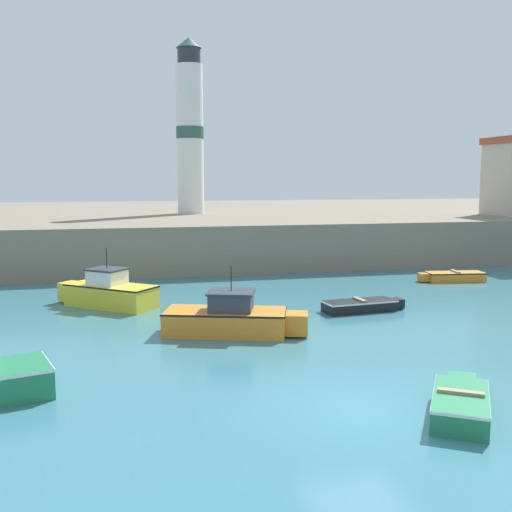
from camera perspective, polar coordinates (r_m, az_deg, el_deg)
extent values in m
plane|color=teal|center=(15.42, 9.72, -14.15)|extent=(200.00, 200.00, 0.00)
cube|color=gray|center=(54.19, -7.07, 2.91)|extent=(120.00, 40.00, 2.92)
cube|color=black|center=(26.01, 9.82, -4.70)|extent=(3.21, 1.42, 0.47)
cube|color=black|center=(26.91, 13.21, -4.38)|extent=(0.56, 0.66, 0.40)
cube|color=white|center=(25.97, 9.83, -4.28)|extent=(3.24, 1.44, 0.07)
cube|color=#997F5B|center=(25.95, 9.84, -4.11)|extent=(0.30, 0.96, 0.08)
cube|color=orange|center=(21.97, -2.93, -6.29)|extent=(4.71, 3.06, 0.88)
cube|color=orange|center=(21.78, 3.87, -6.42)|extent=(1.08, 1.19, 0.75)
cube|color=black|center=(21.88, -2.94, -5.27)|extent=(4.76, 3.09, 0.07)
cube|color=#333842|center=(21.78, -2.38, -4.37)|extent=(1.87, 1.76, 0.63)
cube|color=#2D333D|center=(21.71, -2.38, -3.45)|extent=(2.02, 1.88, 0.08)
cylinder|color=black|center=(21.62, -2.39, -2.17)|extent=(0.04, 0.04, 0.90)
cube|color=orange|center=(34.88, 18.44, -1.87)|extent=(3.24, 1.48, 0.51)
cube|color=orange|center=(34.16, 15.67, -1.96)|extent=(0.57, 0.67, 0.43)
cube|color=black|center=(34.84, 18.45, -1.53)|extent=(3.27, 1.49, 0.07)
cube|color=#997F5B|center=(34.83, 18.46, -1.40)|extent=(0.31, 0.96, 0.08)
cube|color=black|center=(35.60, 20.91, -1.72)|extent=(0.22, 0.22, 0.36)
cube|color=yellow|center=(27.21, -13.62, -3.70)|extent=(4.15, 3.85, 1.00)
cube|color=yellow|center=(28.79, -17.25, -3.22)|extent=(1.14, 1.16, 0.85)
cube|color=black|center=(27.12, -13.65, -2.75)|extent=(4.19, 3.88, 0.07)
cube|color=silver|center=(27.19, -14.00, -1.98)|extent=(1.87, 1.85, 0.63)
cube|color=#2D333D|center=(27.14, -14.02, -1.23)|extent=(2.02, 1.99, 0.08)
cylinder|color=black|center=(27.07, -14.05, -0.21)|extent=(0.04, 0.04, 0.90)
cube|color=#237A4C|center=(15.39, 18.90, -13.34)|extent=(2.49, 2.91, 0.58)
cube|color=#237A4C|center=(16.91, 18.99, -11.45)|extent=(0.88, 0.84, 0.49)
cube|color=white|center=(15.31, 18.94, -12.46)|extent=(2.51, 2.94, 0.07)
cube|color=#997F5B|center=(15.28, 18.95, -12.17)|extent=(1.00, 0.74, 0.08)
cylinder|color=silver|center=(47.24, -6.30, 10.91)|extent=(2.05, 2.05, 11.31)
cylinder|color=#2D5647|center=(47.28, -6.31, 11.59)|extent=(2.12, 2.12, 0.90)
cylinder|color=#262D33|center=(48.04, -6.41, 18.38)|extent=(1.75, 1.75, 1.20)
cone|color=#2D5647|center=(48.24, -6.43, 19.54)|extent=(1.95, 1.95, 0.80)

